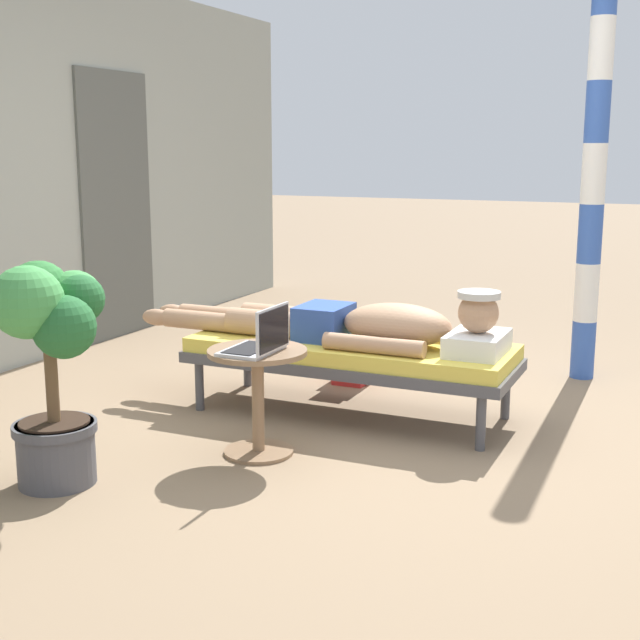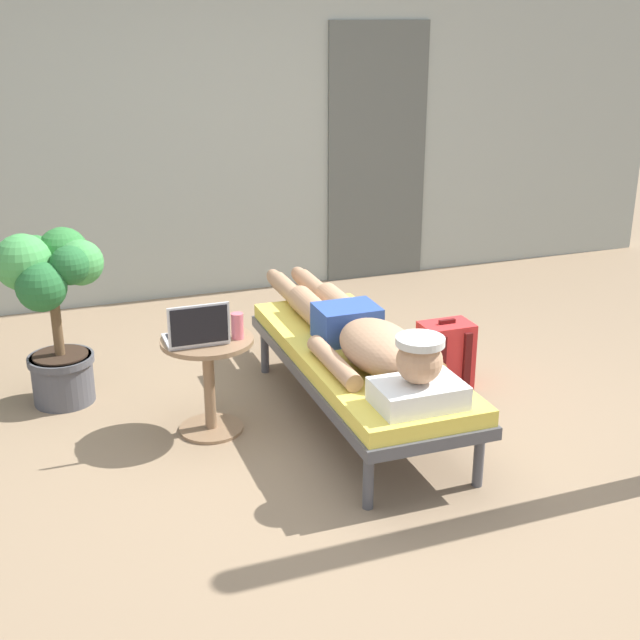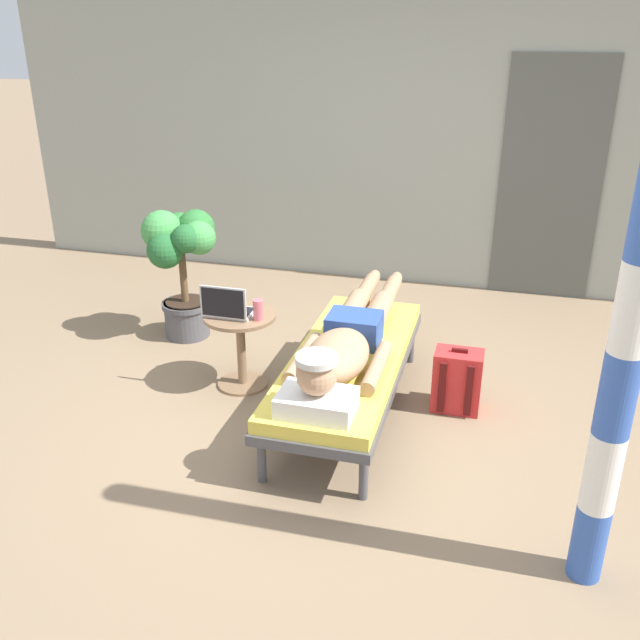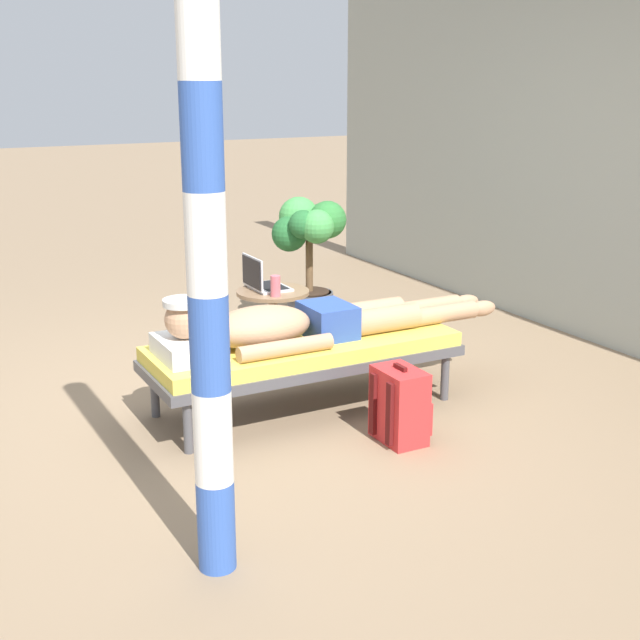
{
  "view_description": "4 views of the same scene",
  "coord_description": "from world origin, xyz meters",
  "px_view_note": "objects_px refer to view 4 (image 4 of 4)",
  "views": [
    {
      "loc": [
        -4.06,
        -1.56,
        1.47
      ],
      "look_at": [
        0.47,
        0.49,
        0.47
      ],
      "focal_mm": 48.39,
      "sensor_mm": 36.0,
      "label": 1
    },
    {
      "loc": [
        -1.36,
        -3.61,
        2.09
      ],
      "look_at": [
        0.05,
        0.28,
        0.58
      ],
      "focal_mm": 47.29,
      "sensor_mm": 36.0,
      "label": 2
    },
    {
      "loc": [
        1.09,
        -3.55,
        2.34
      ],
      "look_at": [
        0.06,
        0.19,
        0.63
      ],
      "focal_mm": 39.38,
      "sensor_mm": 36.0,
      "label": 3
    },
    {
      "loc": [
        4.45,
        -1.93,
        1.89
      ],
      "look_at": [
        0.28,
        0.28,
        0.54
      ],
      "focal_mm": 48.2,
      "sensor_mm": 36.0,
      "label": 4
    }
  ],
  "objects_px": {
    "side_table": "(273,315)",
    "laptop": "(262,281)",
    "potted_plant": "(309,246)",
    "person_reclining": "(297,324)",
    "drink_glass": "(275,286)",
    "lounge_chair": "(303,352)",
    "porch_post": "(206,243)",
    "backpack": "(400,406)"
  },
  "relations": [
    {
      "from": "side_table",
      "to": "potted_plant",
      "type": "height_order",
      "value": "potted_plant"
    },
    {
      "from": "side_table",
      "to": "potted_plant",
      "type": "distance_m",
      "value": 0.99
    },
    {
      "from": "laptop",
      "to": "potted_plant",
      "type": "height_order",
      "value": "potted_plant"
    },
    {
      "from": "backpack",
      "to": "porch_post",
      "type": "xyz_separation_m",
      "value": [
        0.7,
        -1.31,
        1.11
      ]
    },
    {
      "from": "person_reclining",
      "to": "laptop",
      "type": "bearing_deg",
      "value": 169.45
    },
    {
      "from": "laptop",
      "to": "person_reclining",
      "type": "bearing_deg",
      "value": -10.55
    },
    {
      "from": "porch_post",
      "to": "person_reclining",
      "type": "bearing_deg",
      "value": 142.63
    },
    {
      "from": "side_table",
      "to": "drink_glass",
      "type": "distance_m",
      "value": 0.28
    },
    {
      "from": "laptop",
      "to": "potted_plant",
      "type": "distance_m",
      "value": 0.95
    },
    {
      "from": "lounge_chair",
      "to": "person_reclining",
      "type": "distance_m",
      "value": 0.18
    },
    {
      "from": "potted_plant",
      "to": "porch_post",
      "type": "xyz_separation_m",
      "value": [
        2.83,
        -1.87,
        0.67
      ]
    },
    {
      "from": "person_reclining",
      "to": "backpack",
      "type": "distance_m",
      "value": 0.78
    },
    {
      "from": "laptop",
      "to": "porch_post",
      "type": "height_order",
      "value": "porch_post"
    },
    {
      "from": "laptop",
      "to": "backpack",
      "type": "xyz_separation_m",
      "value": [
        1.49,
        0.13,
        -0.39
      ]
    },
    {
      "from": "side_table",
      "to": "laptop",
      "type": "relative_size",
      "value": 1.69
    },
    {
      "from": "side_table",
      "to": "drink_glass",
      "type": "height_order",
      "value": "drink_glass"
    },
    {
      "from": "side_table",
      "to": "drink_glass",
      "type": "bearing_deg",
      "value": -18.31
    },
    {
      "from": "porch_post",
      "to": "potted_plant",
      "type": "bearing_deg",
      "value": 146.53
    },
    {
      "from": "lounge_chair",
      "to": "drink_glass",
      "type": "xyz_separation_m",
      "value": [
        -0.62,
        0.12,
        0.25
      ]
    },
    {
      "from": "laptop",
      "to": "porch_post",
      "type": "xyz_separation_m",
      "value": [
        2.18,
        -1.19,
        0.73
      ]
    },
    {
      "from": "lounge_chair",
      "to": "potted_plant",
      "type": "distance_m",
      "value": 1.71
    },
    {
      "from": "lounge_chair",
      "to": "side_table",
      "type": "bearing_deg",
      "value": 167.82
    },
    {
      "from": "person_reclining",
      "to": "lounge_chair",
      "type": "bearing_deg",
      "value": 90.0
    },
    {
      "from": "drink_glass",
      "to": "porch_post",
      "type": "xyz_separation_m",
      "value": [
        1.97,
        -1.19,
        0.72
      ]
    },
    {
      "from": "person_reclining",
      "to": "potted_plant",
      "type": "xyz_separation_m",
      "value": [
        -1.48,
        0.84,
        0.12
      ]
    },
    {
      "from": "side_table",
      "to": "laptop",
      "type": "height_order",
      "value": "laptop"
    },
    {
      "from": "side_table",
      "to": "backpack",
      "type": "distance_m",
      "value": 1.44
    },
    {
      "from": "lounge_chair",
      "to": "potted_plant",
      "type": "xyz_separation_m",
      "value": [
        -1.48,
        0.8,
        0.3
      ]
    },
    {
      "from": "person_reclining",
      "to": "drink_glass",
      "type": "distance_m",
      "value": 0.64
    },
    {
      "from": "person_reclining",
      "to": "porch_post",
      "type": "bearing_deg",
      "value": -37.37
    },
    {
      "from": "lounge_chair",
      "to": "drink_glass",
      "type": "bearing_deg",
      "value": 169.35
    },
    {
      "from": "lounge_chair",
      "to": "laptop",
      "type": "height_order",
      "value": "laptop"
    },
    {
      "from": "lounge_chair",
      "to": "potted_plant",
      "type": "height_order",
      "value": "potted_plant"
    },
    {
      "from": "porch_post",
      "to": "lounge_chair",
      "type": "bearing_deg",
      "value": 141.59
    },
    {
      "from": "backpack",
      "to": "potted_plant",
      "type": "height_order",
      "value": "potted_plant"
    },
    {
      "from": "person_reclining",
      "to": "drink_glass",
      "type": "xyz_separation_m",
      "value": [
        -0.62,
        0.16,
        0.07
      ]
    },
    {
      "from": "lounge_chair",
      "to": "drink_glass",
      "type": "height_order",
      "value": "drink_glass"
    },
    {
      "from": "lounge_chair",
      "to": "potted_plant",
      "type": "bearing_deg",
      "value": 151.61
    },
    {
      "from": "laptop",
      "to": "porch_post",
      "type": "bearing_deg",
      "value": -28.56
    },
    {
      "from": "backpack",
      "to": "porch_post",
      "type": "bearing_deg",
      "value": -62.03
    },
    {
      "from": "potted_plant",
      "to": "laptop",
      "type": "bearing_deg",
      "value": -46.52
    },
    {
      "from": "drink_glass",
      "to": "backpack",
      "type": "bearing_deg",
      "value": 5.57
    }
  ]
}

